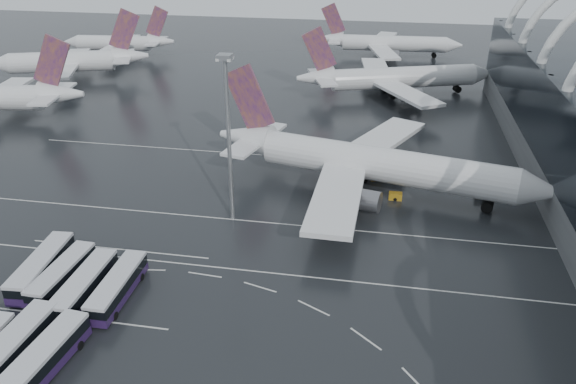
% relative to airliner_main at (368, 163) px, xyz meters
% --- Properties ---
extents(ground, '(420.00, 420.00, 0.00)m').
position_rel_airliner_main_xyz_m(ground, '(-11.39, -27.24, -5.26)').
color(ground, black).
rests_on(ground, ground).
extents(lane_marking_near, '(120.00, 0.25, 0.01)m').
position_rel_airliner_main_xyz_m(lane_marking_near, '(-11.39, -29.24, -5.26)').
color(lane_marking_near, silver).
rests_on(lane_marking_near, ground).
extents(lane_marking_mid, '(120.00, 0.25, 0.01)m').
position_rel_airliner_main_xyz_m(lane_marking_mid, '(-11.39, -15.24, -5.26)').
color(lane_marking_mid, silver).
rests_on(lane_marking_mid, ground).
extents(lane_marking_far, '(120.00, 0.25, 0.01)m').
position_rel_airliner_main_xyz_m(lane_marking_far, '(-11.39, 12.76, -5.26)').
color(lane_marking_far, silver).
rests_on(lane_marking_far, ground).
extents(bus_bay_line_south, '(28.00, 0.25, 0.01)m').
position_rel_airliner_main_xyz_m(bus_bay_line_south, '(-35.39, -43.24, -5.26)').
color(bus_bay_line_south, silver).
rests_on(bus_bay_line_south, ground).
extents(bus_bay_line_north, '(28.00, 0.25, 0.01)m').
position_rel_airliner_main_xyz_m(bus_bay_line_north, '(-35.39, -27.24, -5.26)').
color(bus_bay_line_north, silver).
rests_on(bus_bay_line_north, ground).
extents(airliner_main, '(61.56, 53.16, 21.01)m').
position_rel_airliner_main_xyz_m(airliner_main, '(0.00, 0.00, 0.00)').
color(airliner_main, white).
rests_on(airliner_main, ground).
extents(airliner_gate_b, '(54.72, 48.64, 19.56)m').
position_rel_airliner_main_xyz_m(airliner_gate_b, '(3.83, 61.11, -0.37)').
color(airliner_gate_b, white).
rests_on(airliner_gate_b, ground).
extents(airliner_gate_c, '(50.48, 46.65, 18.02)m').
position_rel_airliner_main_xyz_m(airliner_gate_c, '(0.57, 109.42, -0.76)').
color(airliner_gate_c, white).
rests_on(airliner_gate_c, ground).
extents(jet_remote_mid, '(46.31, 37.68, 20.59)m').
position_rel_airliner_main_xyz_m(jet_remote_mid, '(-92.23, 61.81, 0.05)').
color(jet_remote_mid, white).
rests_on(jet_remote_mid, ground).
extents(jet_remote_far, '(40.16, 32.39, 17.47)m').
position_rel_airliner_main_xyz_m(jet_remote_far, '(-91.66, 93.39, -0.75)').
color(jet_remote_far, white).
rests_on(jet_remote_far, ground).
extents(bus_row_near_a, '(4.25, 14.15, 3.43)m').
position_rel_airliner_main_xyz_m(bus_row_near_a, '(-42.30, -36.16, -3.37)').
color(bus_row_near_a, '#23123A').
rests_on(bus_row_near_a, ground).
extents(bus_row_near_b, '(3.41, 12.92, 3.16)m').
position_rel_airliner_main_xyz_m(bus_row_near_b, '(-38.68, -37.14, -3.53)').
color(bus_row_near_b, '#23123A').
rests_on(bus_row_near_b, ground).
extents(bus_row_near_c, '(3.36, 13.57, 3.33)m').
position_rel_airliner_main_xyz_m(bus_row_near_c, '(-34.38, -39.00, -3.43)').
color(bus_row_near_c, '#23123A').
rests_on(bus_row_near_c, ground).
extents(bus_row_near_d, '(3.35, 13.20, 3.24)m').
position_rel_airliner_main_xyz_m(bus_row_near_d, '(-30.10, -38.36, -3.48)').
color(bus_row_near_d, '#23123A').
rests_on(bus_row_near_d, ground).
extents(bus_row_far_b, '(3.77, 14.15, 3.46)m').
position_rel_airliner_main_xyz_m(bus_row_far_b, '(-36.37, -51.71, -3.36)').
color(bus_row_far_b, '#23123A').
rests_on(bus_row_far_b, ground).
extents(bus_row_far_c, '(4.21, 13.94, 3.38)m').
position_rel_airliner_main_xyz_m(bus_row_far_c, '(-32.02, -52.57, -3.40)').
color(bus_row_far_c, '#23123A').
rests_on(bus_row_far_c, ground).
extents(floodlight_mast, '(2.08, 2.08, 27.15)m').
position_rel_airliner_main_xyz_m(floodlight_mast, '(-21.11, -14.89, 11.81)').
color(floodlight_mast, gray).
rests_on(floodlight_mast, ground).
extents(gse_cart_belly_a, '(2.31, 1.36, 1.26)m').
position_rel_airliner_main_xyz_m(gse_cart_belly_a, '(5.35, -2.93, -4.63)').
color(gse_cart_belly_a, '#B88418').
rests_on(gse_cart_belly_a, ground).
extents(gse_cart_belly_b, '(2.27, 1.34, 1.24)m').
position_rel_airliner_main_xyz_m(gse_cart_belly_b, '(13.45, 4.92, -4.64)').
color(gse_cart_belly_b, slate).
rests_on(gse_cart_belly_b, ground).
extents(gse_cart_belly_c, '(1.88, 1.11, 1.03)m').
position_rel_airliner_main_xyz_m(gse_cart_belly_c, '(-5.75, -7.93, -4.75)').
color(gse_cart_belly_c, '#B88418').
rests_on(gse_cart_belly_c, ground).
extents(gse_cart_belly_d, '(2.49, 1.47, 1.36)m').
position_rel_airliner_main_xyz_m(gse_cart_belly_d, '(20.54, 0.41, -4.58)').
color(gse_cart_belly_d, slate).
rests_on(gse_cart_belly_d, ground).
extents(gse_cart_belly_e, '(2.13, 1.26, 1.16)m').
position_rel_airliner_main_xyz_m(gse_cart_belly_e, '(1.76, 4.46, -4.68)').
color(gse_cart_belly_e, '#B88418').
rests_on(gse_cart_belly_e, ground).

